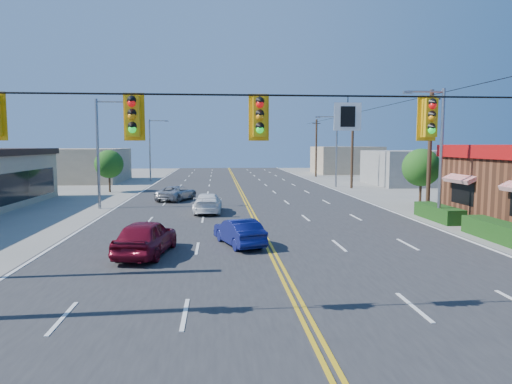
{
  "coord_description": "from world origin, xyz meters",
  "views": [
    {
      "loc": [
        -2.33,
        -12.21,
        4.69
      ],
      "look_at": [
        -0.29,
        11.74,
        2.2
      ],
      "focal_mm": 32.0,
      "sensor_mm": 36.0,
      "label": 1
    }
  ],
  "objects": [
    {
      "name": "ground",
      "position": [
        0.0,
        0.0,
        0.0
      ],
      "size": [
        160.0,
        160.0,
        0.0
      ],
      "primitive_type": "plane",
      "color": "gray",
      "rests_on": "ground"
    },
    {
      "name": "road",
      "position": [
        0.0,
        20.0,
        0.03
      ],
      "size": [
        20.0,
        120.0,
        0.06
      ],
      "primitive_type": "cube",
      "color": "#2D2D30",
      "rests_on": "ground"
    },
    {
      "name": "signal_span",
      "position": [
        -0.12,
        0.0,
        4.89
      ],
      "size": [
        24.32,
        0.34,
        9.0
      ],
      "color": "#47301E",
      "rests_on": "ground"
    },
    {
      "name": "streetlight_se",
      "position": [
        10.79,
        14.0,
        4.51
      ],
      "size": [
        2.55,
        0.25,
        8.0
      ],
      "color": "gray",
      "rests_on": "ground"
    },
    {
      "name": "streetlight_ne",
      "position": [
        10.79,
        38.0,
        4.51
      ],
      "size": [
        2.55,
        0.25,
        8.0
      ],
      "color": "gray",
      "rests_on": "ground"
    },
    {
      "name": "streetlight_sw",
      "position": [
        -10.79,
        22.0,
        4.51
      ],
      "size": [
        2.55,
        0.25,
        8.0
      ],
      "color": "gray",
      "rests_on": "ground"
    },
    {
      "name": "streetlight_nw",
      "position": [
        -10.79,
        48.0,
        4.51
      ],
      "size": [
        2.55,
        0.25,
        8.0
      ],
      "color": "gray",
      "rests_on": "ground"
    },
    {
      "name": "utility_pole_near",
      "position": [
        12.2,
        18.0,
        4.2
      ],
      "size": [
        0.28,
        0.28,
        8.4
      ],
      "primitive_type": "cylinder",
      "color": "#47301E",
      "rests_on": "ground"
    },
    {
      "name": "utility_pole_mid",
      "position": [
        12.2,
        36.0,
        4.2
      ],
      "size": [
        0.28,
        0.28,
        8.4
      ],
      "primitive_type": "cylinder",
      "color": "#47301E",
      "rests_on": "ground"
    },
    {
      "name": "utility_pole_far",
      "position": [
        12.2,
        54.0,
        4.2
      ],
      "size": [
        0.28,
        0.28,
        8.4
      ],
      "primitive_type": "cylinder",
      "color": "#47301E",
      "rests_on": "ground"
    },
    {
      "name": "tree_kfc_rear",
      "position": [
        13.5,
        22.0,
        2.93
      ],
      "size": [
        2.94,
        2.94,
        4.41
      ],
      "color": "#47301E",
      "rests_on": "ground"
    },
    {
      "name": "tree_west",
      "position": [
        -13.0,
        34.0,
        2.79
      ],
      "size": [
        2.8,
        2.8,
        4.2
      ],
      "color": "#47301E",
      "rests_on": "ground"
    },
    {
      "name": "bld_east_mid",
      "position": [
        22.0,
        40.0,
        2.0
      ],
      "size": [
        12.0,
        10.0,
        4.0
      ],
      "primitive_type": "cube",
      "color": "gray",
      "rests_on": "ground"
    },
    {
      "name": "bld_west_far",
      "position": [
        -20.0,
        48.0,
        2.1
      ],
      "size": [
        11.0,
        12.0,
        4.2
      ],
      "primitive_type": "cube",
      "color": "tan",
      "rests_on": "ground"
    },
    {
      "name": "bld_east_far",
      "position": [
        19.0,
        62.0,
        2.2
      ],
      "size": [
        10.0,
        10.0,
        4.4
      ],
      "primitive_type": "cube",
      "color": "tan",
      "rests_on": "ground"
    },
    {
      "name": "car_magenta",
      "position": [
        -5.35,
        7.01,
        0.76
      ],
      "size": [
        2.48,
        4.7,
        1.52
      ],
      "primitive_type": "imported",
      "rotation": [
        0.0,
        0.0,
        2.98
      ],
      "color": "maroon",
      "rests_on": "ground"
    },
    {
      "name": "car_blue",
      "position": [
        -1.35,
        8.57,
        0.62
      ],
      "size": [
        2.41,
        3.98,
        1.24
      ],
      "primitive_type": "imported",
      "rotation": [
        0.0,
        0.0,
        3.46
      ],
      "color": "navy",
      "rests_on": "ground"
    },
    {
      "name": "car_white",
      "position": [
        -2.99,
        18.97,
        0.66
      ],
      "size": [
        2.03,
        4.65,
        1.33
      ],
      "primitive_type": "imported",
      "rotation": [
        0.0,
        0.0,
        3.11
      ],
      "color": "white",
      "rests_on": "ground"
    },
    {
      "name": "car_silver",
      "position": [
        -5.74,
        26.14,
        0.62
      ],
      "size": [
        3.63,
        4.87,
        1.23
      ],
      "primitive_type": "imported",
      "rotation": [
        0.0,
        0.0,
        2.74
      ],
      "color": "#A8A8AE",
      "rests_on": "ground"
    }
  ]
}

